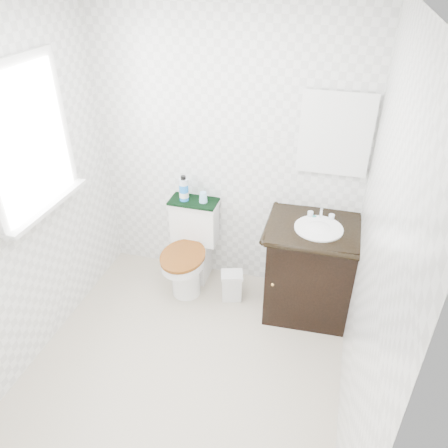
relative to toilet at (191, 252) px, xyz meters
The scene contains 14 objects.
floor 1.06m from the toilet, 74.72° to the right, with size 2.40×2.40×0.00m, color beige.
wall_back 0.93m from the toilet, 41.06° to the left, with size 2.40×2.40×0.00m, color white.
wall_front 2.35m from the toilet, 83.04° to the right, with size 2.40×2.40×0.00m, color white.
wall_left 1.54m from the toilet, 130.75° to the right, with size 2.40×2.40×0.00m, color white.
wall_right 1.88m from the toilet, 35.39° to the right, with size 2.40×2.40×0.00m, color white.
window 1.62m from the toilet, 138.22° to the right, with size 0.02×0.70×0.90m, color white.
mirror 1.56m from the toilet, 10.78° to the left, with size 0.50×0.02×0.60m, color silver.
toilet is the anchor object (origin of this frame).
vanity 1.04m from the toilet, ahead, with size 0.73×0.63×0.92m.
trash_bin 0.46m from the toilet, 15.50° to the right, with size 0.22×0.19×0.27m.
towel 0.45m from the toilet, 90.00° to the left, with size 0.41×0.22×0.02m, color black.
mouthwash_bottle 0.56m from the toilet, 125.25° to the left, with size 0.08×0.08×0.22m.
cup 0.51m from the toilet, 54.30° to the left, with size 0.07×0.07×0.09m, color #94D1F3.
soap_bar 1.12m from the toilet, ahead, with size 0.07×0.05×0.02m, color teal.
Camera 1 is at (0.86, -1.94, 2.58)m, focal length 35.00 mm.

